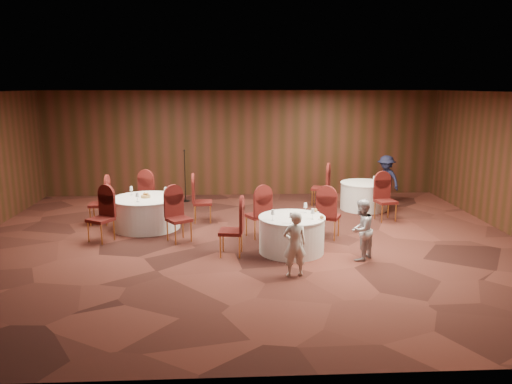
{
  "coord_description": "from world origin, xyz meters",
  "views": [
    {
      "loc": [
        -0.34,
        -10.25,
        3.34
      ],
      "look_at": [
        0.2,
        0.2,
        1.1
      ],
      "focal_mm": 35.0,
      "sensor_mm": 36.0,
      "label": 1
    }
  ],
  "objects_px": {
    "woman_a": "(295,244)",
    "table_left": "(146,213)",
    "man_c": "(386,179)",
    "table_main": "(292,234)",
    "table_right": "(364,196)",
    "woman_b": "(361,230)",
    "mic_stand": "(185,187)"
  },
  "relations": [
    {
      "from": "woman_a",
      "to": "table_left",
      "type": "bearing_deg",
      "value": -54.39
    },
    {
      "from": "woman_a",
      "to": "man_c",
      "type": "height_order",
      "value": "man_c"
    },
    {
      "from": "table_main",
      "to": "woman_a",
      "type": "distance_m",
      "value": 1.34
    },
    {
      "from": "table_left",
      "to": "table_right",
      "type": "height_order",
      "value": "same"
    },
    {
      "from": "table_left",
      "to": "woman_a",
      "type": "height_order",
      "value": "woman_a"
    },
    {
      "from": "woman_b",
      "to": "woman_a",
      "type": "bearing_deg",
      "value": -18.14
    },
    {
      "from": "table_left",
      "to": "woman_b",
      "type": "distance_m",
      "value": 5.16
    },
    {
      "from": "mic_stand",
      "to": "woman_a",
      "type": "relative_size",
      "value": 1.29
    },
    {
      "from": "man_c",
      "to": "woman_b",
      "type": "bearing_deg",
      "value": -56.4
    },
    {
      "from": "table_right",
      "to": "woman_a",
      "type": "bearing_deg",
      "value": -117.76
    },
    {
      "from": "woman_b",
      "to": "table_left",
      "type": "bearing_deg",
      "value": -76.05
    },
    {
      "from": "table_left",
      "to": "mic_stand",
      "type": "xyz_separation_m",
      "value": [
        0.68,
        2.78,
        0.06
      ]
    },
    {
      "from": "table_main",
      "to": "table_right",
      "type": "distance_m",
      "value": 4.26
    },
    {
      "from": "woman_a",
      "to": "man_c",
      "type": "distance_m",
      "value": 6.44
    },
    {
      "from": "woman_a",
      "to": "woman_b",
      "type": "bearing_deg",
      "value": -159.01
    },
    {
      "from": "woman_a",
      "to": "woman_b",
      "type": "distance_m",
      "value": 1.6
    },
    {
      "from": "table_main",
      "to": "woman_a",
      "type": "xyz_separation_m",
      "value": [
        -0.11,
        -1.32,
        0.22
      ]
    },
    {
      "from": "table_right",
      "to": "woman_a",
      "type": "relative_size",
      "value": 1.1
    },
    {
      "from": "woman_a",
      "to": "man_c",
      "type": "relative_size",
      "value": 0.85
    },
    {
      "from": "mic_stand",
      "to": "table_left",
      "type": "bearing_deg",
      "value": -103.83
    },
    {
      "from": "table_left",
      "to": "man_c",
      "type": "distance_m",
      "value": 6.87
    },
    {
      "from": "table_left",
      "to": "table_right",
      "type": "relative_size",
      "value": 1.24
    },
    {
      "from": "mic_stand",
      "to": "man_c",
      "type": "relative_size",
      "value": 1.1
    },
    {
      "from": "table_right",
      "to": "man_c",
      "type": "bearing_deg",
      "value": 40.35
    },
    {
      "from": "table_main",
      "to": "table_right",
      "type": "height_order",
      "value": "same"
    },
    {
      "from": "table_right",
      "to": "mic_stand",
      "type": "xyz_separation_m",
      "value": [
        -4.99,
        1.2,
        0.06
      ]
    },
    {
      "from": "mic_stand",
      "to": "table_main",
      "type": "bearing_deg",
      "value": -61.42
    },
    {
      "from": "man_c",
      "to": "table_right",
      "type": "bearing_deg",
      "value": -83.6
    },
    {
      "from": "table_right",
      "to": "man_c",
      "type": "relative_size",
      "value": 0.94
    },
    {
      "from": "woman_b",
      "to": "table_main",
      "type": "bearing_deg",
      "value": -70.2
    },
    {
      "from": "table_main",
      "to": "mic_stand",
      "type": "distance_m",
      "value": 5.36
    },
    {
      "from": "man_c",
      "to": "woman_a",
      "type": "bearing_deg",
      "value": -65.23
    }
  ]
}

